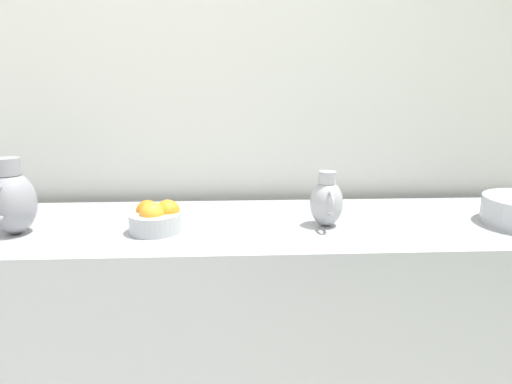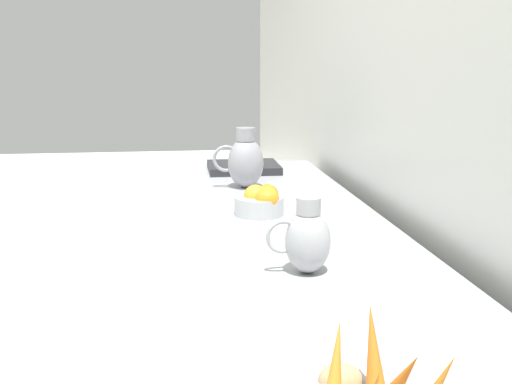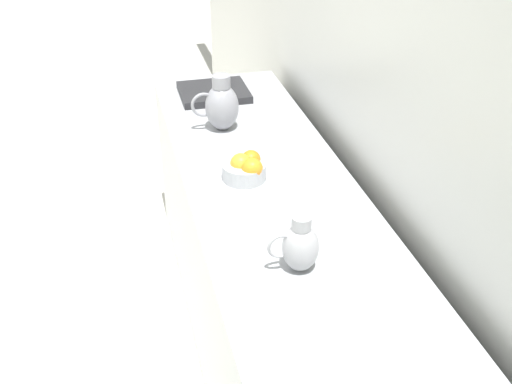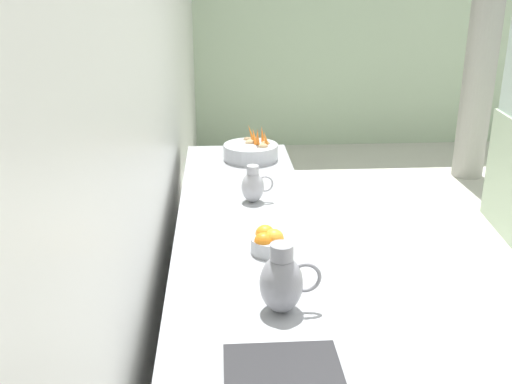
# 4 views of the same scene
# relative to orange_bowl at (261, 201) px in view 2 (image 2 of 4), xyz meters

# --- Properties ---
(prep_counter) EXTENTS (0.65, 2.77, 0.87)m
(prep_counter) POSITION_rel_orange_bowl_xyz_m (-0.09, 0.26, -0.48)
(prep_counter) COLOR #9EA0A5
(prep_counter) RESTS_ON ground_plane
(orange_bowl) EXTENTS (0.17, 0.17, 0.10)m
(orange_bowl) POSITION_rel_orange_bowl_xyz_m (0.00, 0.00, 0.00)
(orange_bowl) COLOR #ADAFB5
(orange_bowl) RESTS_ON prep_counter
(metal_pitcher_tall) EXTENTS (0.21, 0.15, 0.25)m
(metal_pitcher_tall) POSITION_rel_orange_bowl_xyz_m (0.00, -0.46, 0.07)
(metal_pitcher_tall) COLOR gray
(metal_pitcher_tall) RESTS_ON prep_counter
(metal_pitcher_short) EXTENTS (0.16, 0.11, 0.19)m
(metal_pitcher_short) POSITION_rel_orange_bowl_xyz_m (-0.03, 0.59, 0.04)
(metal_pitcher_short) COLOR #A3A3A8
(metal_pitcher_short) RESTS_ON prep_counter
(counter_sink_basin) EXTENTS (0.34, 0.30, 0.04)m
(counter_sink_basin) POSITION_rel_orange_bowl_xyz_m (-0.03, -0.85, -0.03)
(counter_sink_basin) COLOR #232326
(counter_sink_basin) RESTS_ON prep_counter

